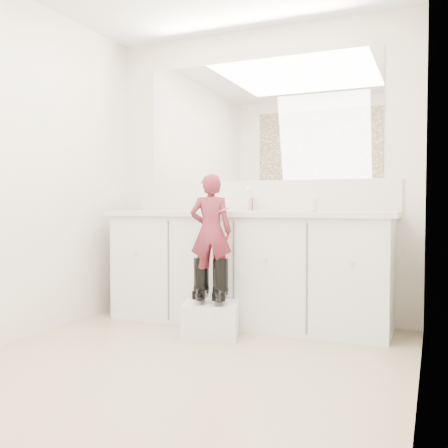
% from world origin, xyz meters
% --- Properties ---
extents(floor, '(3.00, 3.00, 0.00)m').
position_xyz_m(floor, '(0.00, 0.00, 0.00)').
color(floor, '#968462').
rests_on(floor, ground).
extents(wall_back, '(2.60, 0.00, 2.60)m').
position_xyz_m(wall_back, '(0.00, 1.50, 1.20)').
color(wall_back, beige).
rests_on(wall_back, floor).
extents(wall_right, '(0.00, 3.00, 3.00)m').
position_xyz_m(wall_right, '(1.30, 0.00, 1.20)').
color(wall_right, beige).
rests_on(wall_right, floor).
extents(vanity_cabinet, '(2.20, 0.55, 0.85)m').
position_xyz_m(vanity_cabinet, '(0.00, 1.23, 0.42)').
color(vanity_cabinet, silver).
rests_on(vanity_cabinet, floor).
extents(countertop, '(2.28, 0.58, 0.04)m').
position_xyz_m(countertop, '(0.00, 1.21, 0.87)').
color(countertop, beige).
rests_on(countertop, vanity_cabinet).
extents(backsplash, '(2.28, 0.03, 0.25)m').
position_xyz_m(backsplash, '(0.00, 1.49, 1.02)').
color(backsplash, beige).
rests_on(backsplash, countertop).
extents(mirror, '(2.00, 0.02, 1.00)m').
position_xyz_m(mirror, '(0.00, 1.49, 1.64)').
color(mirror, white).
rests_on(mirror, wall_back).
extents(faucet, '(0.08, 0.08, 0.10)m').
position_xyz_m(faucet, '(0.00, 1.38, 0.94)').
color(faucet, silver).
rests_on(faucet, countertop).
extents(cup, '(0.14, 0.14, 0.10)m').
position_xyz_m(cup, '(0.53, 1.18, 0.94)').
color(cup, beige).
rests_on(cup, countertop).
extents(soap_bottle, '(0.10, 0.10, 0.17)m').
position_xyz_m(soap_bottle, '(-0.18, 1.21, 0.98)').
color(soap_bottle, white).
rests_on(soap_bottle, countertop).
extents(step_stool, '(0.46, 0.42, 0.24)m').
position_xyz_m(step_stool, '(-0.09, 0.75, 0.12)').
color(step_stool, silver).
rests_on(step_stool, floor).
extents(boot_left, '(0.17, 0.24, 0.32)m').
position_xyz_m(boot_left, '(-0.17, 0.75, 0.40)').
color(boot_left, black).
rests_on(boot_left, step_stool).
extents(boot_right, '(0.17, 0.24, 0.32)m').
position_xyz_m(boot_right, '(-0.02, 0.75, 0.40)').
color(boot_right, black).
rests_on(boot_right, step_stool).
extents(toddler, '(0.34, 0.27, 0.81)m').
position_xyz_m(toddler, '(-0.09, 0.75, 0.75)').
color(toddler, '#A83343').
rests_on(toddler, step_stool).
extents(toothbrush, '(0.13, 0.05, 0.06)m').
position_xyz_m(toothbrush, '(-0.02, 0.75, 0.89)').
color(toothbrush, '#D2519F').
rests_on(toothbrush, toddler).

